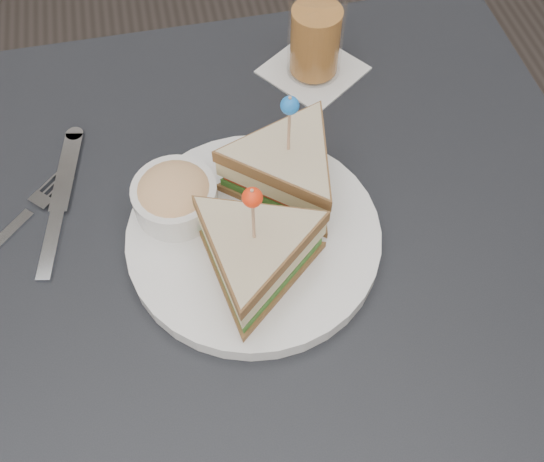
% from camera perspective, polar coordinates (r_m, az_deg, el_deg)
% --- Properties ---
extents(ground_plane, '(3.50, 3.50, 0.00)m').
position_cam_1_polar(ground_plane, '(1.35, -0.35, -19.05)').
color(ground_plane, '#3F3833').
extents(table, '(0.80, 0.80, 0.75)m').
position_cam_1_polar(table, '(0.71, -0.63, -6.30)').
color(table, black).
rests_on(table, ground).
extents(plate_meal, '(0.31, 0.31, 0.16)m').
position_cam_1_polar(plate_meal, '(0.62, -1.32, 1.53)').
color(plate_meal, white).
rests_on(plate_meal, table).
extents(cutlery_fork, '(0.13, 0.14, 0.00)m').
position_cam_1_polar(cutlery_fork, '(0.72, -22.72, 0.78)').
color(cutlery_fork, '#B8BCC3').
rests_on(cutlery_fork, table).
extents(cutlery_knife, '(0.06, 0.21, 0.01)m').
position_cam_1_polar(cutlery_knife, '(0.72, -19.38, 2.30)').
color(cutlery_knife, silver).
rests_on(cutlery_knife, table).
extents(drink_set, '(0.15, 0.15, 0.14)m').
position_cam_1_polar(drink_set, '(0.79, 4.15, 18.15)').
color(drink_set, white).
rests_on(drink_set, table).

